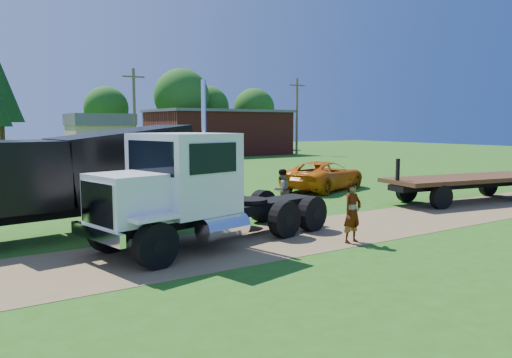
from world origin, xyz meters
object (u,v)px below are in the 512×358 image
black_dump_truck (80,174)px  orange_pickup (324,176)px  white_semi_tractor (187,190)px  spectator_a (352,212)px  flatbed_trailer (467,182)px

black_dump_truck → orange_pickup: bearing=9.2°
white_semi_tractor → spectator_a: white_semi_tractor is taller
black_dump_truck → spectator_a: (6.60, -5.83, -1.03)m
spectator_a → flatbed_trailer: bearing=9.2°
flatbed_trailer → spectator_a: 10.69m
white_semi_tractor → flatbed_trailer: bearing=-9.1°
black_dump_truck → flatbed_trailer: 17.12m
orange_pickup → flatbed_trailer: size_ratio=0.66×
flatbed_trailer → spectator_a: (-10.25, -3.04, 0.03)m
black_dump_truck → spectator_a: bearing=-48.6°
black_dump_truck → white_semi_tractor: bearing=-67.0°
white_semi_tractor → orange_pickup: size_ratio=1.48×
white_semi_tractor → flatbed_trailer: 14.77m
orange_pickup → spectator_a: bearing=122.7°
flatbed_trailer → spectator_a: size_ratio=4.54×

